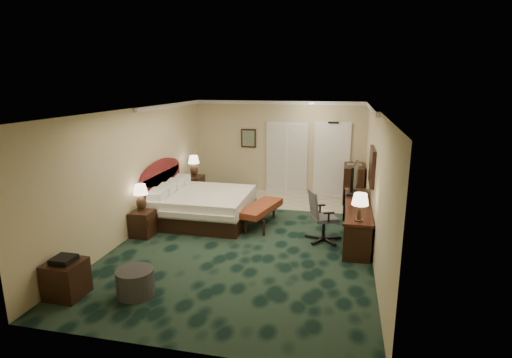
% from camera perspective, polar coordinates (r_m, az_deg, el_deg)
% --- Properties ---
extents(floor, '(5.00, 7.50, 0.00)m').
position_cam_1_polar(floor, '(8.60, -0.99, -8.40)').
color(floor, black).
rests_on(floor, ground).
extents(ceiling, '(5.00, 7.50, 0.00)m').
position_cam_1_polar(ceiling, '(7.98, -1.07, 9.86)').
color(ceiling, white).
rests_on(ceiling, wall_back).
extents(wall_back, '(5.00, 0.00, 2.70)m').
position_cam_1_polar(wall_back, '(11.79, 3.25, 4.52)').
color(wall_back, '#D1BC80').
rests_on(wall_back, ground).
extents(wall_front, '(5.00, 0.00, 2.70)m').
position_cam_1_polar(wall_front, '(4.79, -11.72, -9.83)').
color(wall_front, '#D1BC80').
rests_on(wall_front, ground).
extents(wall_left, '(0.00, 7.50, 2.70)m').
position_cam_1_polar(wall_left, '(9.09, -16.55, 1.17)').
color(wall_left, '#D1BC80').
rests_on(wall_left, ground).
extents(wall_right, '(0.00, 7.50, 2.70)m').
position_cam_1_polar(wall_right, '(7.99, 16.68, -0.53)').
color(wall_right, '#D1BC80').
rests_on(wall_right, ground).
extents(crown_molding, '(5.00, 7.50, 0.10)m').
position_cam_1_polar(crown_molding, '(7.98, -1.06, 9.51)').
color(crown_molding, white).
rests_on(crown_molding, wall_back).
extents(tile_patch, '(3.20, 1.70, 0.01)m').
position_cam_1_polar(tile_patch, '(11.16, 7.02, -3.18)').
color(tile_patch, '#BDB287').
rests_on(tile_patch, ground).
extents(headboard, '(0.12, 2.00, 1.40)m').
position_cam_1_polar(headboard, '(10.07, -13.27, -1.23)').
color(headboard, '#52120C').
rests_on(headboard, ground).
extents(entry_door, '(1.02, 0.06, 2.18)m').
position_cam_1_polar(entry_door, '(11.67, 10.75, 2.71)').
color(entry_door, white).
rests_on(entry_door, ground).
extents(closet_doors, '(1.20, 0.06, 2.10)m').
position_cam_1_polar(closet_doors, '(11.77, 4.40, 3.00)').
color(closet_doors, '#B6B6B6').
rests_on(closet_doors, ground).
extents(wall_art, '(0.45, 0.06, 0.55)m').
position_cam_1_polar(wall_art, '(11.89, -1.07, 5.84)').
color(wall_art, '#416157').
rests_on(wall_art, wall_back).
extents(wall_mirror, '(0.05, 0.95, 0.75)m').
position_cam_1_polar(wall_mirror, '(8.53, 16.25, 1.76)').
color(wall_mirror, white).
rests_on(wall_mirror, wall_right).
extents(bed, '(2.16, 2.00, 0.68)m').
position_cam_1_polar(bed, '(9.61, -7.50, -3.92)').
color(bed, white).
rests_on(bed, ground).
extents(nightstand_near, '(0.44, 0.51, 0.55)m').
position_cam_1_polar(nightstand_near, '(8.96, -15.82, -6.11)').
color(nightstand_near, black).
rests_on(nightstand_near, ground).
extents(nightstand_far, '(0.53, 0.61, 0.66)m').
position_cam_1_polar(nightstand_far, '(11.35, -9.02, -1.26)').
color(nightstand_far, black).
rests_on(nightstand_far, ground).
extents(lamp_near, '(0.35, 0.35, 0.58)m').
position_cam_1_polar(lamp_near, '(8.85, -16.12, -2.55)').
color(lamp_near, black).
rests_on(lamp_near, nightstand_near).
extents(lamp_far, '(0.38, 0.38, 0.58)m').
position_cam_1_polar(lamp_far, '(11.23, -8.87, 1.87)').
color(lamp_far, black).
rests_on(lamp_far, nightstand_far).
extents(bed_bench, '(0.84, 1.53, 0.49)m').
position_cam_1_polar(bed_bench, '(9.23, 0.66, -5.18)').
color(bed_bench, brown).
rests_on(bed_bench, ground).
extents(ottoman, '(0.65, 0.65, 0.42)m').
position_cam_1_polar(ottoman, '(6.67, -16.84, -13.93)').
color(ottoman, '#2A2A2B').
rests_on(ottoman, ground).
extents(side_table, '(0.53, 0.53, 0.57)m').
position_cam_1_polar(side_table, '(6.98, -25.50, -12.76)').
color(side_table, black).
rests_on(side_table, ground).
extents(desk, '(0.56, 2.59, 0.75)m').
position_cam_1_polar(desk, '(8.75, 14.06, -5.81)').
color(desk, black).
rests_on(desk, ground).
extents(tv, '(0.20, 0.91, 0.71)m').
position_cam_1_polar(tv, '(9.24, 13.88, -0.05)').
color(tv, black).
rests_on(tv, desk).
extents(desk_lamp, '(0.33, 0.33, 0.53)m').
position_cam_1_polar(desk_lamp, '(7.53, 14.60, -3.91)').
color(desk_lamp, black).
rests_on(desk_lamp, desk).
extents(desk_chair, '(0.82, 0.80, 1.09)m').
position_cam_1_polar(desk_chair, '(8.38, 9.71, -5.21)').
color(desk_chair, '#494949').
rests_on(desk_chair, ground).
extents(minibar, '(0.54, 0.97, 1.02)m').
position_cam_1_polar(minibar, '(11.28, 13.73, -0.63)').
color(minibar, black).
rests_on(minibar, ground).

